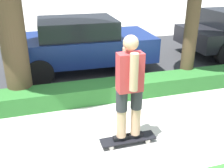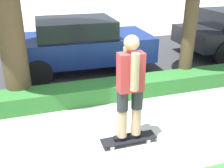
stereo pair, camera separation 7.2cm
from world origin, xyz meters
name	(u,v)px [view 2 (the right image)]	position (x,y,z in m)	size (l,w,h in m)	color
ground_plane	(120,140)	(0.00, 0.00, 0.00)	(60.00, 60.00, 0.00)	beige
street_asphalt	(76,63)	(0.00, 4.20, 0.00)	(18.47, 5.00, 0.01)	#38383A
hedge_row	(97,92)	(0.00, 1.60, 0.19)	(18.47, 0.60, 0.37)	#2D702D
skateboard	(129,139)	(0.11, -0.11, 0.08)	(0.92, 0.24, 0.10)	black
skater_person	(130,87)	(0.11, -0.11, 1.01)	(0.50, 0.44, 1.71)	black
parked_car_middle	(79,44)	(0.02, 3.54, 0.77)	(3.93, 1.94, 1.45)	navy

